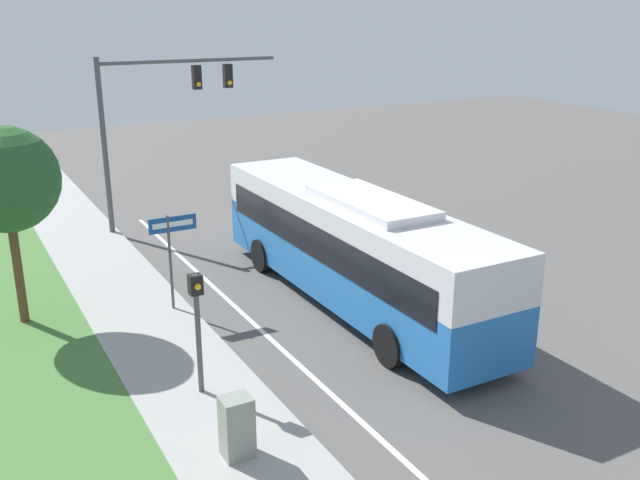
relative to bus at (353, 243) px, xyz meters
The scene contains 10 objects.
ground_plane 4.01m from the bus, 81.85° to the right, with size 80.00×80.00×0.00m, color #565451.
sidewalk 6.93m from the bus, 148.30° to the right, with size 2.80×80.00×0.12m.
grass_verge 9.73m from the bus, 158.43° to the right, with size 3.60×80.00×0.10m.
lane_divider_near 5.04m from the bus, 131.36° to the right, with size 0.14×30.00×0.01m.
bus is the anchor object (origin of this frame).
signal_gantry 10.71m from the bus, 103.63° to the left, with size 6.98×0.41×6.58m.
pedestrian_signal 6.34m from the bus, 153.10° to the right, with size 0.28×0.34×2.89m.
street_sign 5.07m from the bus, 157.89° to the left, with size 1.34×0.08×2.85m.
utility_cabinet 8.08m from the bus, 137.06° to the right, with size 0.58×0.50×1.23m.
roadside_tree 9.36m from the bus, 160.30° to the left, with size 2.76×2.76×5.33m.
Camera 1 is at (-10.61, -12.87, 8.24)m, focal length 40.00 mm.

